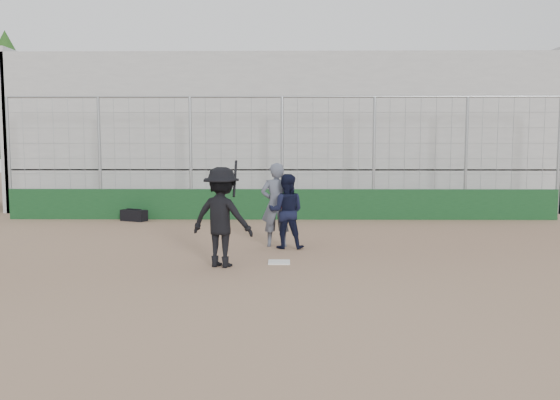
{
  "coord_description": "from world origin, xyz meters",
  "views": [
    {
      "loc": [
        0.15,
        -10.89,
        2.27
      ],
      "look_at": [
        0.0,
        1.4,
        1.15
      ],
      "focal_mm": 35.0,
      "sensor_mm": 36.0,
      "label": 1
    }
  ],
  "objects_px": {
    "batter_at_plate": "(222,217)",
    "umpire": "(276,209)",
    "equipment_bag": "(134,215)",
    "catcher_crouched": "(286,224)"
  },
  "relations": [
    {
      "from": "catcher_crouched",
      "to": "umpire",
      "type": "distance_m",
      "value": 0.48
    },
    {
      "from": "umpire",
      "to": "equipment_bag",
      "type": "relative_size",
      "value": 1.93
    },
    {
      "from": "catcher_crouched",
      "to": "umpire",
      "type": "bearing_deg",
      "value": 131.05
    },
    {
      "from": "batter_at_plate",
      "to": "umpire",
      "type": "height_order",
      "value": "batter_at_plate"
    },
    {
      "from": "catcher_crouched",
      "to": "umpire",
      "type": "height_order",
      "value": "umpire"
    },
    {
      "from": "batter_at_plate",
      "to": "catcher_crouched",
      "type": "distance_m",
      "value": 2.37
    },
    {
      "from": "batter_at_plate",
      "to": "catcher_crouched",
      "type": "bearing_deg",
      "value": 57.38
    },
    {
      "from": "batter_at_plate",
      "to": "umpire",
      "type": "bearing_deg",
      "value": 65.59
    },
    {
      "from": "catcher_crouched",
      "to": "equipment_bag",
      "type": "relative_size",
      "value": 1.27
    },
    {
      "from": "umpire",
      "to": "equipment_bag",
      "type": "distance_m",
      "value": 6.6
    }
  ]
}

